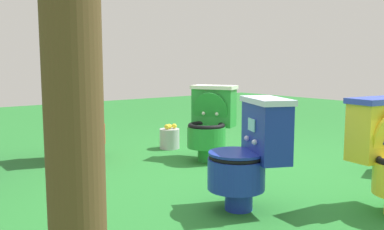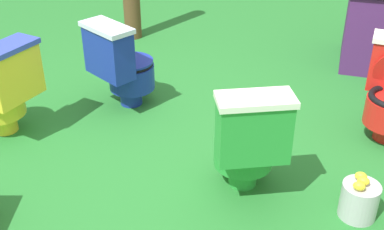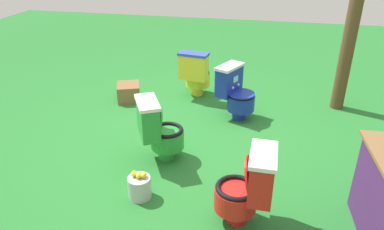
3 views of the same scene
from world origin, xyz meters
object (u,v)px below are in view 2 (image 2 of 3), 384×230
(toilet_yellow, at_px, (4,88))
(toilet_blue, at_px, (122,65))
(lemon_bucket, at_px, (359,200))
(toilet_green, at_px, (248,140))

(toilet_yellow, bearing_deg, toilet_blue, -33.40)
(toilet_blue, relative_size, lemon_bucket, 2.63)
(toilet_yellow, relative_size, lemon_bucket, 2.63)
(toilet_yellow, relative_size, toilet_blue, 1.00)
(toilet_blue, xyz_separation_m, lemon_bucket, (1.90, -0.69, -0.25))
(toilet_green, bearing_deg, toilet_yellow, 150.72)
(lemon_bucket, bearing_deg, toilet_green, -179.38)
(toilet_blue, height_order, lemon_bucket, toilet_blue)
(toilet_yellow, bearing_deg, toilet_green, -82.95)
(toilet_blue, distance_m, lemon_bucket, 2.04)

